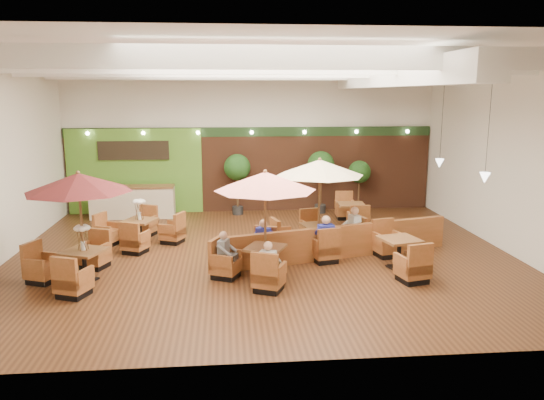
{
  "coord_description": "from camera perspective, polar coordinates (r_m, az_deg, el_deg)",
  "views": [
    {
      "loc": [
        -1.01,
        -14.24,
        4.49
      ],
      "look_at": [
        0.3,
        0.5,
        1.5
      ],
      "focal_mm": 35.0,
      "sensor_mm": 36.0,
      "label": 1
    }
  ],
  "objects": [
    {
      "name": "table_0",
      "position": [
        13.33,
        -20.22,
        -0.35
      ],
      "size": [
        2.67,
        2.83,
        2.71
      ],
      "rotation": [
        0.0,
        0.0,
        -0.38
      ],
      "color": "brown",
      "rests_on": "ground"
    },
    {
      "name": "booth_divider",
      "position": [
        14.81,
        7.6,
        -4.46
      ],
      "size": [
        6.44,
        2.0,
        0.92
      ],
      "primitive_type": "cube",
      "rotation": [
        0.0,
        0.0,
        0.28
      ],
      "color": "brown",
      "rests_on": "ground"
    },
    {
      "name": "table_5",
      "position": [
        18.44,
        8.51,
        -1.6
      ],
      "size": [
        0.95,
        2.66,
        0.98
      ],
      "rotation": [
        0.0,
        0.0,
        -0.08
      ],
      "color": "brown",
      "rests_on": "ground"
    },
    {
      "name": "topiary_2",
      "position": [
        20.41,
        9.37,
        2.79
      ],
      "size": [
        0.86,
        0.86,
        1.99
      ],
      "color": "black",
      "rests_on": "ground"
    },
    {
      "name": "diner_2",
      "position": [
        13.09,
        -5.05,
        -5.31
      ],
      "size": [
        0.37,
        0.4,
        0.72
      ],
      "rotation": [
        0.0,
        0.0,
        4.34
      ],
      "color": "slate",
      "rests_on": "ground"
    },
    {
      "name": "topiary_0",
      "position": [
        19.74,
        -3.76,
        3.27
      ],
      "size": [
        0.98,
        0.98,
        2.28
      ],
      "color": "black",
      "rests_on": "ground"
    },
    {
      "name": "diner_0",
      "position": [
        12.18,
        -0.37,
        -6.52
      ],
      "size": [
        0.41,
        0.38,
        0.74
      ],
      "rotation": [
        0.0,
        0.0,
        -0.38
      ],
      "color": "silver",
      "rests_on": "ground"
    },
    {
      "name": "diner_3",
      "position": [
        14.32,
        5.73,
        -3.68
      ],
      "size": [
        0.44,
        0.38,
        0.84
      ],
      "rotation": [
        0.0,
        0.0,
        0.17
      ],
      "color": "#262EA6",
      "rests_on": "ground"
    },
    {
      "name": "service_counter",
      "position": [
        20.02,
        -14.73,
        -0.21
      ],
      "size": [
        3.0,
        0.75,
        1.18
      ],
      "color": "beige",
      "rests_on": "ground"
    },
    {
      "name": "table_3",
      "position": [
        16.52,
        -13.99,
        -3.16
      ],
      "size": [
        2.74,
        2.74,
        1.54
      ],
      "rotation": [
        0.0,
        0.0,
        -0.41
      ],
      "color": "brown",
      "rests_on": "ground"
    },
    {
      "name": "table_1",
      "position": [
        12.83,
        -1.04,
        -0.06
      ],
      "size": [
        2.66,
        2.82,
        2.69
      ],
      "rotation": [
        0.0,
        0.0,
        -0.43
      ],
      "color": "brown",
      "rests_on": "ground"
    },
    {
      "name": "room",
      "position": [
        15.53,
        -0.43,
        8.25
      ],
      "size": [
        14.04,
        14.0,
        5.52
      ],
      "color": "#381E0F",
      "rests_on": "ground"
    },
    {
      "name": "diner_4",
      "position": [
        15.47,
        8.67,
        -2.62
      ],
      "size": [
        0.38,
        0.44,
        0.83
      ],
      "rotation": [
        0.0,
        0.0,
        1.77
      ],
      "color": "silver",
      "rests_on": "ground"
    },
    {
      "name": "table_2",
      "position": [
        15.04,
        5.11,
        1.25
      ],
      "size": [
        2.78,
        2.78,
        2.72
      ],
      "rotation": [
        0.0,
        0.0,
        0.24
      ],
      "color": "brown",
      "rests_on": "ground"
    },
    {
      "name": "topiary_1",
      "position": [
        20.05,
        5.28,
        3.54
      ],
      "size": [
        1.02,
        1.02,
        2.36
      ],
      "color": "black",
      "rests_on": "ground"
    },
    {
      "name": "table_4",
      "position": [
        14.22,
        13.5,
        -5.65
      ],
      "size": [
        1.11,
        2.86,
        1.03
      ],
      "rotation": [
        0.0,
        0.0,
        0.24
      ],
      "color": "brown",
      "rests_on": "ground"
    },
    {
      "name": "diner_1",
      "position": [
        14.07,
        -1.03,
        -4.03
      ],
      "size": [
        0.43,
        0.42,
        0.76
      ],
      "rotation": [
        0.0,
        0.0,
        2.55
      ],
      "color": "#262EA6",
      "rests_on": "ground"
    }
  ]
}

